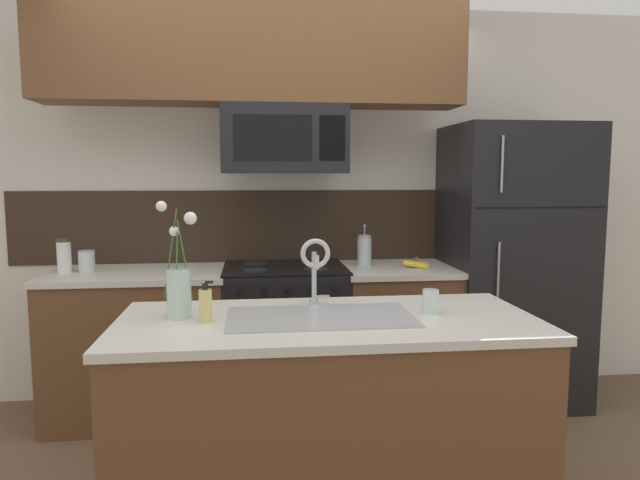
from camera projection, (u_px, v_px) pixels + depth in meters
name	position (u px, v px, depth m)	size (l,w,h in m)	color
rear_partition	(325.00, 203.00, 3.92)	(5.20, 0.10, 2.60)	silver
splash_band	(282.00, 226.00, 3.85)	(3.53, 0.01, 0.48)	#332319
back_counter_left	(139.00, 344.00, 3.51)	(1.07, 0.65, 0.91)	brown
back_counter_right	(397.00, 336.00, 3.69)	(0.72, 0.65, 0.91)	brown
stove_range	(285.00, 338.00, 3.61)	(0.76, 0.64, 0.93)	black
microwave	(284.00, 140.00, 3.45)	(0.74, 0.40, 0.40)	black
upper_cabinet_band	(254.00, 53.00, 3.34)	(2.49, 0.34, 0.60)	brown
refrigerator	(511.00, 265.00, 3.75)	(0.85, 0.74, 1.81)	black
storage_jar_tall	(64.00, 256.00, 3.41)	(0.08, 0.08, 0.21)	silver
storage_jar_medium	(87.00, 261.00, 3.44)	(0.10, 0.10, 0.13)	silver
banana_bunch	(417.00, 264.00, 3.59)	(0.19, 0.12, 0.08)	yellow
french_press	(364.00, 250.00, 3.67)	(0.09, 0.09, 0.27)	silver
island_counter	(328.00, 423.00, 2.39)	(1.71, 0.78, 0.91)	brown
kitchen_sink	(321.00, 334.00, 2.34)	(0.76, 0.41, 0.16)	#ADAFB5
sink_faucet	(315.00, 263.00, 2.51)	(0.14, 0.14, 0.31)	#B7BABF
dish_soap_bottle	(205.00, 305.00, 2.27)	(0.06, 0.05, 0.16)	#DBCC75
drinking_glass	(431.00, 301.00, 2.41)	(0.07, 0.07, 0.10)	silver
flower_vase	(179.00, 288.00, 2.33)	(0.17, 0.15, 0.48)	silver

